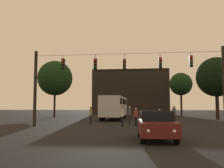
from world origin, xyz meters
TOP-DOWN VIEW (x-y plane):
  - ground_plane at (0.00, 24.50)m, footprint 168.00×168.00m
  - overhead_signal_span at (0.01, 13.39)m, footprint 16.50×0.44m
  - city_bus at (-2.27, 25.63)m, footprint 2.71×11.04m
  - car_near_right at (2.09, 5.62)m, footprint 2.02×4.41m
  - pedestrian_crossing_left at (0.83, 14.27)m, footprint 0.35×0.42m
  - pedestrian_crossing_center at (0.17, 16.81)m, footprint 0.24×0.36m
  - pedestrian_crossing_right at (-0.34, 13.72)m, footprint 0.36×0.42m
  - pedestrian_near_bus at (2.98, 15.88)m, footprint 0.35×0.42m
  - pedestrian_trailing at (4.36, 16.17)m, footprint 0.36×0.42m
  - pedestrian_far_side at (-3.75, 16.94)m, footprint 0.27×0.38m
  - corner_building at (-0.96, 47.64)m, footprint 15.84×9.67m
  - tree_left_silhouette at (8.46, 38.37)m, footprint 4.11×4.11m
  - tree_behind_building at (-12.56, 30.90)m, footprint 5.62×5.62m
  - tree_right_far at (11.25, 26.45)m, footprint 5.26×5.26m

SIDE VIEW (x-z plane):
  - ground_plane at x=0.00m, z-range 0.00..0.00m
  - car_near_right at x=2.09m, z-range 0.04..1.56m
  - pedestrian_near_bus at x=2.98m, z-range 0.09..1.62m
  - pedestrian_crossing_left at x=0.83m, z-range 0.10..1.71m
  - pedestrian_far_side at x=-3.75m, z-range 0.12..1.87m
  - pedestrian_crossing_center at x=0.17m, z-range 0.13..1.90m
  - pedestrian_crossing_right at x=-0.34m, z-range 0.13..1.92m
  - pedestrian_trailing at x=4.36m, z-range 0.13..1.92m
  - city_bus at x=-2.27m, z-range 0.37..3.37m
  - overhead_signal_span at x=0.01m, z-range 0.70..7.43m
  - corner_building at x=-0.96m, z-range 0.00..9.43m
  - tree_right_far at x=11.25m, z-range 1.49..9.77m
  - tree_left_silhouette at x=8.46m, z-range 1.83..9.66m
  - tree_behind_building at x=-12.56m, z-range 1.73..10.84m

